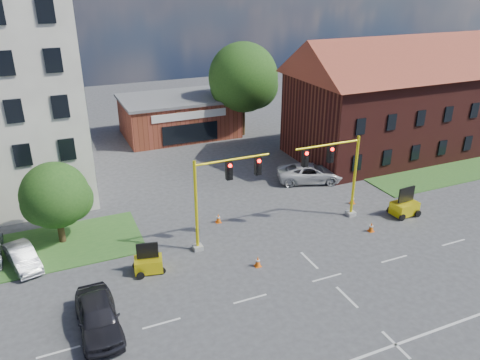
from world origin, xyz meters
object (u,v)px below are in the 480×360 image
Objects in this scene: signal_mast_east at (336,170)px; sedan_dark at (98,316)px; trailer_east at (405,207)px; pickup_white at (310,173)px; trailer_west at (148,263)px; signal_mast_west at (220,191)px.

sedan_dark is (-17.32, -5.20, -3.08)m from signal_mast_east.
trailer_east is 0.38× the size of pickup_white.
trailer_west is at bearing 174.12° from trailer_east.
trailer_east is at bearing -16.01° from signal_mast_east.
signal_mast_east is (8.71, 0.00, 0.00)m from signal_mast_west.
signal_mast_west is 1.10× the size of pickup_white.
trailer_west is at bearing 135.61° from pickup_white.
sedan_dark is at bearing -175.59° from trailer_east.
signal_mast_west and signal_mast_east have the same top height.
signal_mast_east is at bearing 0.00° from signal_mast_west.
signal_mast_east is at bearing -178.27° from pickup_white.
signal_mast_west is 2.89× the size of trailer_east.
pickup_white is at bearing 106.29° from trailer_east.
signal_mast_west is at bearing 180.00° from signal_mast_east.
signal_mast_east reaches higher than pickup_white.
signal_mast_east is at bearing 16.80° from trailer_west.
sedan_dark is at bearing -148.85° from signal_mast_west.
pickup_white is (15.99, 7.85, 0.19)m from trailer_west.
trailer_west is at bearing 48.78° from sedan_dark.
pickup_white is 1.14× the size of sedan_dark.
signal_mast_west is 13.12m from pickup_white.
signal_mast_west reaches higher than sedan_dark.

